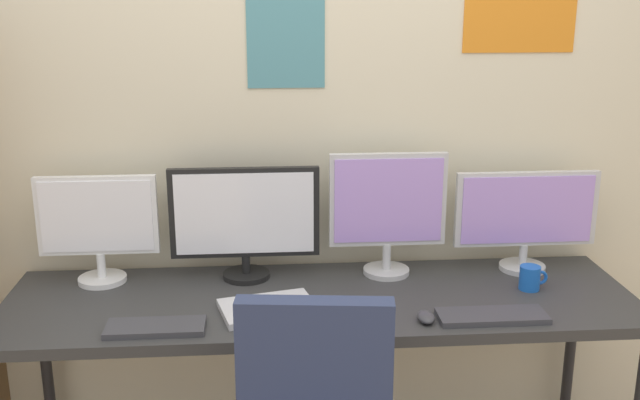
# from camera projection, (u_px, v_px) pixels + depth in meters

# --- Properties ---
(wall_back) EXTENTS (4.68, 0.11, 2.60)m
(wall_back) POSITION_uv_depth(u_px,v_px,m) (313.00, 123.00, 2.92)
(wall_back) COLOR beige
(wall_back) RESTS_ON ground_plane
(desk) EXTENTS (2.28, 0.68, 0.74)m
(desk) POSITION_uv_depth(u_px,v_px,m) (321.00, 309.00, 2.69)
(desk) COLOR #333333
(desk) RESTS_ON ground_plane
(monitor_far_left) EXTENTS (0.44, 0.18, 0.41)m
(monitor_far_left) POSITION_uv_depth(u_px,v_px,m) (98.00, 224.00, 2.75)
(monitor_far_left) COLOR silver
(monitor_far_left) RESTS_ON desk
(monitor_center_left) EXTENTS (0.56, 0.18, 0.43)m
(monitor_center_left) POSITION_uv_depth(u_px,v_px,m) (245.00, 219.00, 2.79)
(monitor_center_left) COLOR black
(monitor_center_left) RESTS_ON desk
(monitor_center_right) EXTENTS (0.45, 0.18, 0.48)m
(monitor_center_right) POSITION_uv_depth(u_px,v_px,m) (388.00, 208.00, 2.82)
(monitor_center_right) COLOR silver
(monitor_center_right) RESTS_ON desk
(monitor_far_right) EXTENTS (0.56, 0.18, 0.40)m
(monitor_far_right) POSITION_uv_depth(u_px,v_px,m) (526.00, 215.00, 2.88)
(monitor_far_right) COLOR silver
(monitor_far_right) RESTS_ON desk
(keyboard_left) EXTENTS (0.32, 0.13, 0.02)m
(keyboard_left) POSITION_uv_depth(u_px,v_px,m) (156.00, 327.00, 2.41)
(keyboard_left) COLOR #38383D
(keyboard_left) RESTS_ON desk
(keyboard_right) EXTENTS (0.37, 0.13, 0.02)m
(keyboard_right) POSITION_uv_depth(u_px,v_px,m) (492.00, 316.00, 2.49)
(keyboard_right) COLOR #38383D
(keyboard_right) RESTS_ON desk
(computer_mouse) EXTENTS (0.06, 0.10, 0.03)m
(computer_mouse) POSITION_uv_depth(u_px,v_px,m) (426.00, 317.00, 2.47)
(computer_mouse) COLOR #38383D
(computer_mouse) RESTS_ON desk
(laptop_closed) EXTENTS (0.36, 0.29, 0.02)m
(laptop_closed) POSITION_uv_depth(u_px,v_px,m) (268.00, 308.00, 2.55)
(laptop_closed) COLOR silver
(laptop_closed) RESTS_ON desk
(coffee_mug) EXTENTS (0.11, 0.08, 0.09)m
(coffee_mug) POSITION_uv_depth(u_px,v_px,m) (530.00, 278.00, 2.73)
(coffee_mug) COLOR blue
(coffee_mug) RESTS_ON desk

